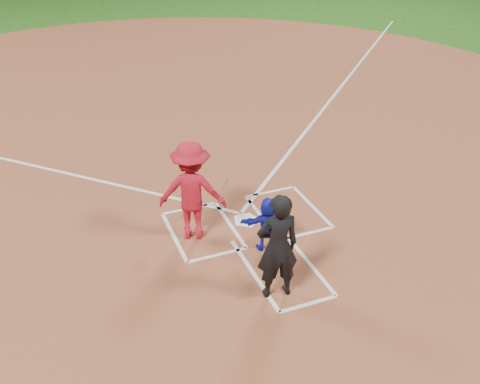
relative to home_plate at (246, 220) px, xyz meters
name	(u,v)px	position (x,y,z in m)	size (l,w,h in m)	color
ground	(246,221)	(0.00, 0.00, -0.02)	(120.00, 120.00, 0.00)	#205214
home_plate_dirt	(171,120)	(0.00, 6.00, -0.01)	(28.00, 28.00, 0.01)	brown
home_plate	(246,220)	(0.00, 0.00, 0.00)	(0.60, 0.60, 0.02)	white
catcher	(268,224)	(0.01, -1.05, 0.55)	(1.04, 0.33, 1.12)	#161EB6
umpire	(278,247)	(-0.40, -2.33, 0.99)	(0.73, 0.48, 2.00)	black
chalk_markings	(177,128)	(0.00, 5.29, -0.01)	(28.35, 17.32, 0.01)	white
batter_at_plate	(192,191)	(-1.19, -0.09, 1.02)	(1.60, 1.24, 2.06)	#B51427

